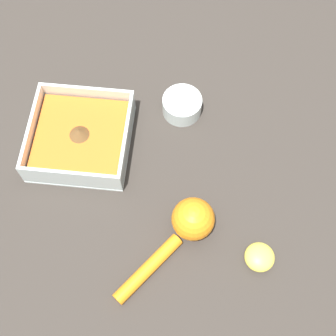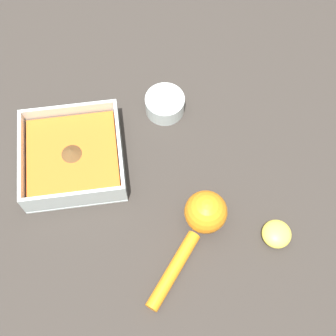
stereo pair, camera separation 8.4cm
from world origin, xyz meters
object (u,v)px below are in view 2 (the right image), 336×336
Objects in this scene: square_dish at (73,158)px; lemon_squeezer at (201,221)px; spice_bowl at (165,105)px; lemon_half at (277,234)px.

square_dish is 0.26m from lemon_squeezer.
square_dish is 2.38× the size of spice_bowl.
square_dish is at bearing 91.83° from lemon_squeezer.
lemon_half is at bearing -151.14° from spice_bowl.
lemon_squeezer is 0.13m from lemon_half.
lemon_squeezer reaches higher than lemon_half.
spice_bowl is at bearing 28.86° from lemon_half.
square_dish reaches higher than lemon_half.
lemon_half is (-0.29, -0.16, -0.00)m from spice_bowl.
spice_bowl is at bearing -62.89° from square_dish.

